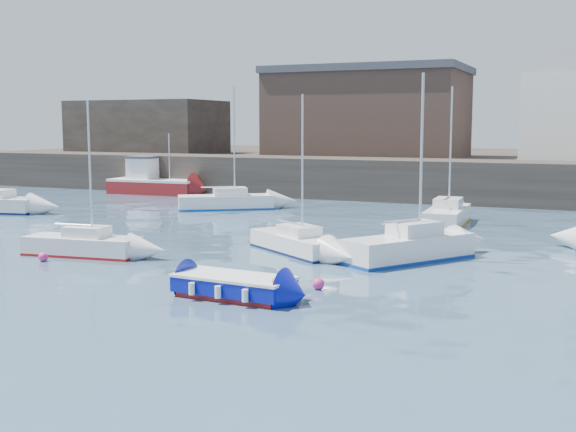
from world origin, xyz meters
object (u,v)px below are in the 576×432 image
at_px(blue_dinghy, 234,285).
at_px(sailboat_f, 447,215).
at_px(sailboat_c, 410,247).
at_px(buoy_far, 294,235).
at_px(sailboat_h, 226,201).
at_px(sailboat_a, 83,245).
at_px(sailboat_b, 296,242).
at_px(buoy_near, 43,261).
at_px(buoy_mid, 318,289).
at_px(fishing_boat, 152,182).

bearing_deg(blue_dinghy, sailboat_f, 81.66).
relative_size(sailboat_c, buoy_far, 17.55).
height_order(sailboat_h, buoy_far, sailboat_h).
xyz_separation_m(sailboat_a, sailboat_b, (8.03, 4.32, -0.02)).
height_order(blue_dinghy, buoy_near, blue_dinghy).
bearing_deg(buoy_mid, sailboat_a, 170.54).
xyz_separation_m(fishing_boat, sailboat_c, (26.12, -20.03, -0.36)).
bearing_deg(sailboat_a, sailboat_c, 18.64).
height_order(sailboat_b, sailboat_c, sailboat_c).
relative_size(sailboat_b, buoy_far, 15.70).
distance_m(blue_dinghy, buoy_mid, 3.06).
bearing_deg(sailboat_b, buoy_near, -145.29).
height_order(sailboat_b, sailboat_h, sailboat_h).
distance_m(buoy_mid, buoy_far, 12.06).
height_order(sailboat_f, buoy_far, sailboat_f).
bearing_deg(sailboat_b, sailboat_a, -151.71).
distance_m(fishing_boat, sailboat_c, 32.92).
relative_size(sailboat_b, buoy_mid, 16.41).
bearing_deg(buoy_far, sailboat_a, -124.20).
bearing_deg(sailboat_f, sailboat_a, -128.19).
distance_m(fishing_boat, sailboat_f, 26.88).
xyz_separation_m(blue_dinghy, buoy_far, (-3.44, 12.96, -0.42)).
bearing_deg(buoy_far, buoy_near, -122.29).
height_order(blue_dinghy, sailboat_h, sailboat_h).
xyz_separation_m(sailboat_a, sailboat_f, (12.34, 15.69, 0.08)).
bearing_deg(sailboat_h, sailboat_c, -39.91).
height_order(sailboat_h, buoy_near, sailboat_h).
bearing_deg(sailboat_a, buoy_mid, -9.46).
bearing_deg(sailboat_c, sailboat_h, 140.09).
bearing_deg(buoy_near, blue_dinghy, -13.67).
relative_size(sailboat_a, sailboat_b, 0.96).
height_order(sailboat_a, buoy_mid, sailboat_a).
relative_size(blue_dinghy, fishing_boat, 0.54).
xyz_separation_m(fishing_boat, buoy_mid, (24.57, -26.34, -0.94)).
xyz_separation_m(sailboat_a, buoy_near, (-0.64, -1.68, -0.46)).
distance_m(sailboat_a, buoy_far, 10.68).
relative_size(fishing_boat, sailboat_a, 1.14).
bearing_deg(buoy_near, sailboat_a, 69.13).
bearing_deg(sailboat_a, buoy_near, -110.87).
bearing_deg(buoy_near, sailboat_h, 95.63).
relative_size(sailboat_h, buoy_mid, 19.24).
xyz_separation_m(sailboat_b, sailboat_h, (-10.56, 13.10, 0.08)).
bearing_deg(fishing_boat, buoy_far, -39.29).
relative_size(sailboat_f, buoy_mid, 18.41).
bearing_deg(sailboat_h, sailboat_f, -6.67).
xyz_separation_m(sailboat_c, buoy_far, (-7.05, 4.42, -0.58)).
bearing_deg(sailboat_a, sailboat_b, 28.29).
bearing_deg(fishing_boat, blue_dinghy, -51.76).
distance_m(sailboat_a, sailboat_c, 13.77).
relative_size(fishing_boat, sailboat_f, 0.98).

